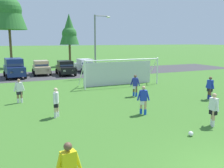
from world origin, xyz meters
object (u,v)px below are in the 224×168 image
at_px(player_winger_left, 143,100).
at_px(street_lamp, 97,45).
at_px(player_winger_right, 210,88).
at_px(player_striker_near, 135,86).
at_px(player_midfield_center, 56,103).
at_px(parked_car_slot_left, 41,67).
at_px(parked_car_slot_far_left, 14,68).
at_px(player_trailing_back, 19,91).
at_px(parked_car_slot_center_left, 66,68).
at_px(soccer_goal, 120,72).
at_px(parked_car_slot_center, 85,65).
at_px(soccer_ball, 191,134).
at_px(player_defender_far, 213,110).

relative_size(player_winger_left, street_lamp, 0.24).
xyz_separation_m(player_winger_left, player_winger_right, (6.24, 1.17, 0.00)).
relative_size(player_striker_near, player_midfield_center, 1.00).
relative_size(player_winger_left, parked_car_slot_left, 0.38).
distance_m(player_striker_near, parked_car_slot_far_left, 16.11).
relative_size(player_winger_left, player_winger_right, 1.00).
relative_size(player_trailing_back, parked_car_slot_center_left, 0.38).
relative_size(soccer_goal, player_trailing_back, 4.54).
distance_m(player_winger_left, parked_car_slot_far_left, 19.30).
relative_size(player_striker_near, parked_car_slot_center, 0.38).
bearing_deg(soccer_ball, player_winger_left, 92.76).
height_order(player_winger_left, parked_car_slot_center_left, parked_car_slot_center_left).
relative_size(player_midfield_center, parked_car_slot_center, 0.38).
height_order(soccer_goal, parked_car_slot_center, soccer_goal).
height_order(soccer_ball, parked_car_slot_center_left, parked_car_slot_center_left).
bearing_deg(player_striker_near, parked_car_slot_center_left, 97.30).
bearing_deg(player_striker_near, player_midfield_center, -157.07).
bearing_deg(parked_car_slot_far_left, parked_car_slot_left, 22.57).
bearing_deg(player_midfield_center, parked_car_slot_far_left, 93.80).
bearing_deg(parked_car_slot_center_left, parked_car_slot_far_left, 177.83).
relative_size(player_striker_near, player_defender_far, 1.00).
bearing_deg(soccer_goal, soccer_ball, -102.35).
bearing_deg(parked_car_slot_far_left, player_trailing_back, -91.96).
relative_size(soccer_goal, parked_car_slot_left, 1.73).
height_order(soccer_goal, street_lamp, street_lamp).
xyz_separation_m(player_trailing_back, parked_car_slot_far_left, (0.44, 12.71, 0.29)).
bearing_deg(parked_car_slot_center_left, parked_car_slot_center, 30.39).
bearing_deg(soccer_ball, street_lamp, 81.69).
distance_m(player_winger_left, player_trailing_back, 8.41).
height_order(parked_car_slot_far_left, parked_car_slot_left, parked_car_slot_far_left).
distance_m(player_winger_left, street_lamp, 15.19).
bearing_deg(player_winger_right, player_winger_left, -169.38).
xyz_separation_m(player_trailing_back, street_lamp, (9.03, 8.94, 2.79)).
relative_size(player_winger_right, parked_car_slot_far_left, 0.35).
bearing_deg(parked_car_slot_center_left, player_midfield_center, -105.75).
xyz_separation_m(player_striker_near, player_trailing_back, (-8.07, 1.47, 0.00)).
height_order(parked_car_slot_left, parked_car_slot_center_left, same).
height_order(soccer_ball, player_trailing_back, player_trailing_back).
xyz_separation_m(player_trailing_back, parked_car_slot_center, (9.41, 14.33, 0.05)).
xyz_separation_m(player_winger_right, parked_car_slot_center_left, (-6.13, 17.04, 0.05)).
distance_m(player_winger_left, parked_car_slot_left, 19.92).
xyz_separation_m(player_striker_near, street_lamp, (0.96, 10.41, 2.79)).
height_order(soccer_ball, parked_car_slot_center, parked_car_slot_center).
xyz_separation_m(player_winger_left, parked_car_slot_left, (-2.55, 19.75, 0.05)).
bearing_deg(player_defender_far, player_winger_right, 45.75).
relative_size(soccer_goal, player_winger_right, 4.54).
xyz_separation_m(player_striker_near, player_midfield_center, (-6.50, -2.75, 0.00)).
bearing_deg(player_midfield_center, player_striker_near, 22.93).
xyz_separation_m(soccer_ball, player_striker_near, (1.72, 7.94, 0.71)).
xyz_separation_m(player_midfield_center, street_lamp, (7.46, 13.16, 2.79)).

